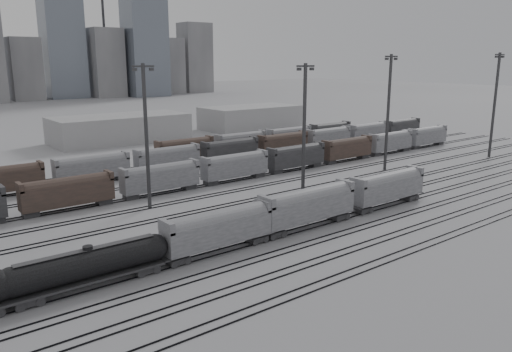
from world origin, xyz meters
TOP-DOWN VIEW (x-y plane):
  - ground at (0.00, 0.00)m, footprint 900.00×900.00m
  - tracks at (0.00, 17.50)m, footprint 220.00×71.50m
  - tank_car_b at (-33.60, 1.00)m, footprint 18.77×3.13m
  - hopper_car_a at (-16.76, 1.00)m, footprint 15.48×3.08m
  - hopper_car_b at (-0.94, 1.00)m, footprint 16.54×3.29m
  - hopper_car_c at (17.67, 1.00)m, footprint 15.97×3.17m
  - light_mast_b at (-14.86, 24.72)m, footprint 3.82×0.61m
  - light_mast_c at (7.44, 11.01)m, footprint 3.82×0.61m
  - light_mast_d at (41.04, 19.61)m, footprint 4.10×0.66m
  - light_mast_e at (74.76, 12.80)m, footprint 4.19×0.67m
  - bg_string_near at (8.00, 32.00)m, footprint 151.00×3.00m
  - bg_string_mid at (18.00, 48.00)m, footprint 151.00×3.00m
  - bg_string_far at (35.50, 56.00)m, footprint 66.00×3.00m
  - warehouse_mid at (10.00, 95.00)m, footprint 40.00×18.00m
  - warehouse_right at (60.00, 95.00)m, footprint 35.00×18.00m
  - crane_right at (91.26, 305.00)m, footprint 42.00×1.80m

SIDE VIEW (x-z plane):
  - ground at x=0.00m, z-range 0.00..0.00m
  - tracks at x=0.00m, z-range 0.00..0.16m
  - tank_car_b at x=-33.60m, z-range 0.36..5.00m
  - bg_string_far at x=35.50m, z-range 0.00..5.60m
  - bg_string_near at x=8.00m, z-range 0.00..5.60m
  - bg_string_mid at x=18.00m, z-range 0.00..5.60m
  - hopper_car_a at x=-16.76m, z-range 0.65..6.19m
  - hopper_car_c at x=17.67m, z-range 0.67..6.38m
  - hopper_car_b at x=-0.94m, z-range 0.70..6.61m
  - warehouse_mid at x=10.00m, z-range 0.00..8.00m
  - warehouse_right at x=60.00m, z-range 0.00..8.00m
  - light_mast_c at x=7.44m, z-range 0.73..24.59m
  - light_mast_b at x=-14.86m, z-range 0.73..24.59m
  - light_mast_d at x=41.04m, z-range 0.78..26.42m
  - light_mast_e at x=74.76m, z-range 0.80..27.00m
  - crane_right at x=91.26m, z-range 7.39..107.39m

